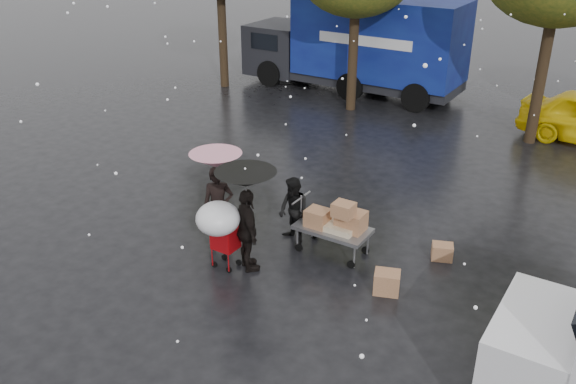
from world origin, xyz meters
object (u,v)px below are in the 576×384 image
Objects in this scene: person_pink at (218,207)px; person_black at (247,231)px; shopping_cart at (219,222)px; vendor_cart at (336,222)px; blue_truck at (358,45)px.

person_pink is 1.15m from person_black.
person_pink is at bearing 15.13° from person_black.
person_black is at bearing 37.98° from shopping_cart.
person_black is 0.57m from shopping_cart.
vendor_cart is 0.18× the size of blue_truck.
blue_truck is at bearing -34.43° from person_black.
person_pink is at bearing -76.84° from blue_truck.
person_pink is 0.21× the size of blue_truck.
person_pink is 1.03m from shopping_cart.
person_black is at bearing -57.96° from person_pink.
shopping_cart is 0.18× the size of blue_truck.
shopping_cart is (-1.58, -1.73, 0.34)m from vendor_cart.
person_pink is 12.18m from blue_truck.
vendor_cart is (1.17, 1.40, -0.12)m from person_black.
blue_truck is at bearing 105.13° from shopping_cart.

